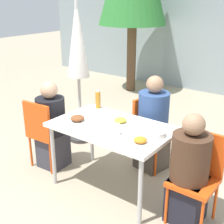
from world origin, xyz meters
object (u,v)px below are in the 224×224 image
object	(u,v)px
chair_left	(44,129)
drinking_cup	(117,129)
person_far	(153,127)
salad_bowl	(156,133)
chair_right	(198,171)
chair_far	(150,127)
bottle	(98,100)
closed_umbrella	(78,46)
person_right	(189,173)
person_left	(52,128)

from	to	relation	value
chair_left	drinking_cup	xyz separation A→B (m)	(1.09, -0.02, 0.30)
person_far	salad_bowl	world-z (taller)	person_far
chair_right	salad_bowl	size ratio (longest dim) A/B	4.44
chair_right	chair_far	bearing A→B (deg)	-35.75
drinking_cup	bottle	bearing A→B (deg)	142.68
drinking_cup	chair_left	bearing A→B (deg)	179.20
chair_far	closed_umbrella	xyz separation A→B (m)	(-1.18, 0.01, 0.87)
chair_right	chair_far	distance (m)	1.07
salad_bowl	chair_left	bearing A→B (deg)	-172.13
person_right	closed_umbrella	size ratio (longest dim) A/B	0.54
chair_left	drinking_cup	world-z (taller)	chair_left
chair_right	bottle	world-z (taller)	bottle
person_right	salad_bowl	size ratio (longest dim) A/B	5.57
salad_bowl	chair_right	bearing A→B (deg)	2.79
person_right	chair_far	world-z (taller)	person_right
chair_right	salad_bowl	bearing A→B (deg)	2.73
chair_far	salad_bowl	size ratio (longest dim) A/B	4.44
chair_far	bottle	size ratio (longest dim) A/B	3.91
person_far	salad_bowl	size ratio (longest dim) A/B	6.01
chair_right	person_right	size ratio (longest dim) A/B	0.80
chair_far	drinking_cup	size ratio (longest dim) A/B	7.92
chair_right	bottle	distance (m)	1.45
bottle	salad_bowl	size ratio (longest dim) A/B	1.14
chair_left	closed_umbrella	xyz separation A→B (m)	(-0.20, 0.85, 0.87)
closed_umbrella	salad_bowl	world-z (taller)	closed_umbrella
person_left	chair_far	world-z (taller)	person_left
person_right	chair_far	size ratio (longest dim) A/B	1.26
person_right	person_far	world-z (taller)	person_far
chair_left	person_far	bearing A→B (deg)	32.98
chair_right	person_right	xyz separation A→B (m)	(-0.05, -0.08, -0.00)
bottle	person_left	bearing A→B (deg)	-138.79
person_left	bottle	xyz separation A→B (m)	(0.43, 0.37, 0.35)
person_right	salad_bowl	xyz separation A→B (m)	(-0.39, 0.06, 0.27)
person_far	chair_right	bearing A→B (deg)	66.39
person_far	closed_umbrella	xyz separation A→B (m)	(-1.25, 0.08, 0.83)
drinking_cup	salad_bowl	distance (m)	0.38
chair_left	chair_far	size ratio (longest dim) A/B	1.00
salad_bowl	closed_umbrella	bearing A→B (deg)	157.70
bottle	drinking_cup	xyz separation A→B (m)	(0.62, -0.47, -0.05)
chair_left	bottle	xyz separation A→B (m)	(0.47, 0.46, 0.35)
chair_far	bottle	xyz separation A→B (m)	(-0.51, -0.38, 0.35)
chair_right	person_far	xyz separation A→B (m)	(-0.80, 0.56, 0.04)
person_left	person_far	world-z (taller)	person_far
chair_left	salad_bowl	distance (m)	1.45
person_left	person_far	size ratio (longest dim) A/B	0.93
bottle	chair_far	bearing A→B (deg)	36.86
chair_far	person_far	bearing A→B (deg)	58.05
chair_left	chair_right	world-z (taller)	same
drinking_cup	salad_bowl	world-z (taller)	drinking_cup
person_right	salad_bowl	bearing A→B (deg)	-8.55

